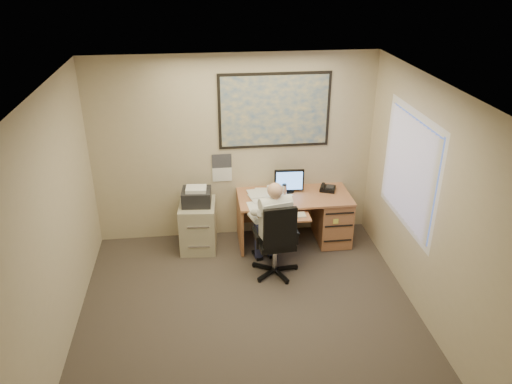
{
  "coord_description": "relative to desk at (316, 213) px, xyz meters",
  "views": [
    {
      "loc": [
        -0.48,
        -4.37,
        3.88
      ],
      "look_at": [
        0.2,
        1.3,
        1.12
      ],
      "focal_mm": 35.0,
      "sensor_mm": 36.0,
      "label": 1
    }
  ],
  "objects": [
    {
      "name": "person",
      "position": [
        -0.72,
        -0.74,
        0.21
      ],
      "size": [
        0.68,
        0.85,
        1.3
      ],
      "primitive_type": null,
      "rotation": [
        0.0,
        0.0,
        0.22
      ],
      "color": "silver",
      "rests_on": "office_chair"
    },
    {
      "name": "desk",
      "position": [
        0.0,
        0.0,
        0.0
      ],
      "size": [
        1.6,
        0.97,
        1.09
      ],
      "color": "#B8764F",
      "rests_on": "ground"
    },
    {
      "name": "room_shell",
      "position": [
        -1.15,
        -1.9,
        0.91
      ],
      "size": [
        4.0,
        4.5,
        2.7
      ],
      "color": "#3A322D",
      "rests_on": "ground"
    },
    {
      "name": "office_chair",
      "position": [
        -0.73,
        -0.82,
        -0.13
      ],
      "size": [
        0.7,
        0.7,
        1.08
      ],
      "rotation": [
        0.0,
        0.0,
        0.09
      ],
      "color": "black",
      "rests_on": "ground"
    },
    {
      "name": "filing_cabinet",
      "position": [
        -1.71,
        -0.01,
        -0.03
      ],
      "size": [
        0.54,
        0.63,
        0.96
      ],
      "rotation": [
        0.0,
        0.0,
        -0.08
      ],
      "color": "#ADA68B",
      "rests_on": "ground"
    },
    {
      "name": "world_map",
      "position": [
        -0.58,
        0.33,
        1.46
      ],
      "size": [
        1.56,
        0.03,
        1.06
      ],
      "primitive_type": "cube",
      "color": "#1E4C93",
      "rests_on": "room_shell"
    },
    {
      "name": "wall_calendar",
      "position": [
        -1.33,
        0.34,
        0.64
      ],
      "size": [
        0.28,
        0.01,
        0.42
      ],
      "primitive_type": "cube",
      "color": "white",
      "rests_on": "room_shell"
    },
    {
      "name": "window_blinds",
      "position": [
        0.82,
        -1.1,
        1.11
      ],
      "size": [
        0.06,
        1.4,
        1.3
      ],
      "primitive_type": null,
      "color": "#EBE7CB",
      "rests_on": "room_shell"
    }
  ]
}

